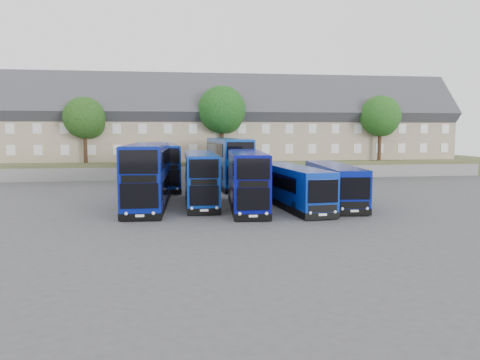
{
  "coord_description": "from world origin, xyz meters",
  "views": [
    {
      "loc": [
        -3.85,
        -31.26,
        5.76
      ],
      "look_at": [
        0.88,
        2.05,
        2.2
      ],
      "focal_mm": 35.0,
      "sensor_mm": 36.0,
      "label": 1
    }
  ],
  "objects_px": {
    "dd_front_left": "(148,176)",
    "tree_far": "(399,117)",
    "dd_front_mid": "(201,180)",
    "tree_east": "(381,118)",
    "tree_mid": "(223,112)",
    "tree_west": "(86,119)",
    "coach_east_a": "(293,187)"
  },
  "relations": [
    {
      "from": "dd_front_left",
      "to": "tree_far",
      "type": "height_order",
      "value": "tree_far"
    },
    {
      "from": "dd_front_mid",
      "to": "tree_east",
      "type": "relative_size",
      "value": 1.24
    },
    {
      "from": "tree_mid",
      "to": "tree_west",
      "type": "bearing_deg",
      "value": -178.21
    },
    {
      "from": "dd_front_mid",
      "to": "tree_east",
      "type": "distance_m",
      "value": 31.78
    },
    {
      "from": "dd_front_left",
      "to": "tree_mid",
      "type": "xyz_separation_m",
      "value": [
        7.94,
        21.22,
        5.74
      ]
    },
    {
      "from": "dd_front_left",
      "to": "tree_east",
      "type": "distance_m",
      "value": 35.15
    },
    {
      "from": "dd_front_mid",
      "to": "tree_far",
      "type": "height_order",
      "value": "tree_far"
    },
    {
      "from": "dd_front_mid",
      "to": "dd_front_left",
      "type": "bearing_deg",
      "value": -171.4
    },
    {
      "from": "tree_far",
      "to": "dd_front_left",
      "type": "bearing_deg",
      "value": -140.76
    },
    {
      "from": "dd_front_mid",
      "to": "tree_west",
      "type": "distance_m",
      "value": 24.03
    },
    {
      "from": "dd_front_left",
      "to": "tree_east",
      "type": "relative_size",
      "value": 1.47
    },
    {
      "from": "coach_east_a",
      "to": "tree_mid",
      "type": "height_order",
      "value": "tree_mid"
    },
    {
      "from": "tree_west",
      "to": "tree_mid",
      "type": "height_order",
      "value": "tree_mid"
    },
    {
      "from": "dd_front_left",
      "to": "tree_far",
      "type": "distance_m",
      "value": 44.16
    },
    {
      "from": "dd_front_left",
      "to": "tree_mid",
      "type": "distance_m",
      "value": 23.38
    },
    {
      "from": "coach_east_a",
      "to": "tree_far",
      "type": "xyz_separation_m",
      "value": [
        23.12,
        29.31,
        6.22
      ]
    },
    {
      "from": "tree_east",
      "to": "dd_front_left",
      "type": "bearing_deg",
      "value": -143.44
    },
    {
      "from": "dd_front_mid",
      "to": "tree_west",
      "type": "relative_size",
      "value": 1.32
    },
    {
      "from": "dd_front_mid",
      "to": "tree_mid",
      "type": "relative_size",
      "value": 1.1
    },
    {
      "from": "tree_mid",
      "to": "tree_east",
      "type": "xyz_separation_m",
      "value": [
        20.0,
        -0.5,
        -0.68
      ]
    },
    {
      "from": "tree_far",
      "to": "tree_east",
      "type": "bearing_deg",
      "value": -130.6
    },
    {
      "from": "coach_east_a",
      "to": "tree_west",
      "type": "relative_size",
      "value": 1.49
    },
    {
      "from": "tree_east",
      "to": "tree_west",
      "type": "bearing_deg",
      "value": -180.0
    },
    {
      "from": "coach_east_a",
      "to": "tree_west",
      "type": "xyz_separation_m",
      "value": [
        -18.88,
        22.31,
        5.54
      ]
    },
    {
      "from": "coach_east_a",
      "to": "tree_east",
      "type": "xyz_separation_m",
      "value": [
        17.12,
        22.31,
        5.88
      ]
    },
    {
      "from": "dd_front_left",
      "to": "tree_east",
      "type": "height_order",
      "value": "tree_east"
    },
    {
      "from": "tree_mid",
      "to": "tree_far",
      "type": "distance_m",
      "value": 26.8
    },
    {
      "from": "dd_front_mid",
      "to": "coach_east_a",
      "type": "distance_m",
      "value": 7.18
    },
    {
      "from": "coach_east_a",
      "to": "tree_far",
      "type": "distance_m",
      "value": 37.85
    },
    {
      "from": "coach_east_a",
      "to": "tree_east",
      "type": "bearing_deg",
      "value": 47.11
    },
    {
      "from": "tree_mid",
      "to": "tree_east",
      "type": "bearing_deg",
      "value": -1.43
    },
    {
      "from": "dd_front_mid",
      "to": "tree_far",
      "type": "bearing_deg",
      "value": 42.82
    }
  ]
}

